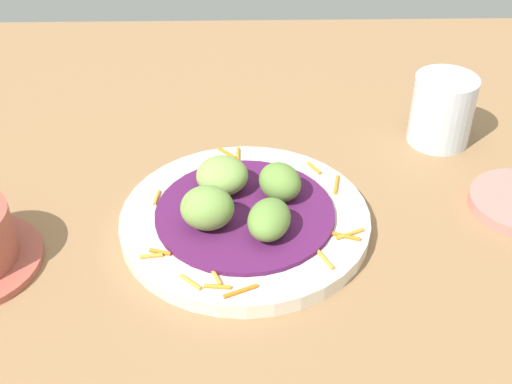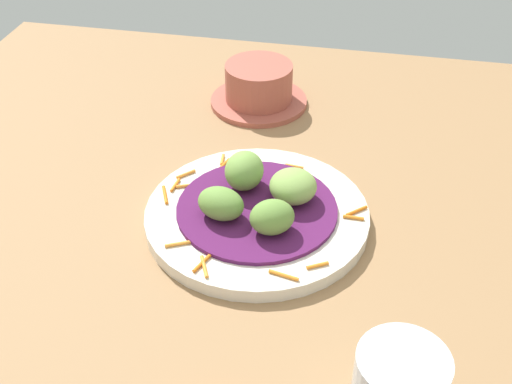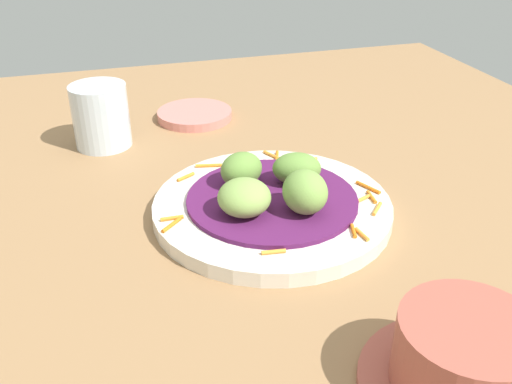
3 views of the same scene
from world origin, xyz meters
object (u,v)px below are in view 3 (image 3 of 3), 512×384
guac_scoop_left (244,197)px  side_plate_small (195,115)px  main_plate (271,208)px  water_glass (101,116)px  guac_scoop_back (241,169)px  guac_scoop_center (305,192)px  terracotta_bowl (464,363)px  guac_scoop_right (297,169)px

guac_scoop_left → side_plate_small: bearing=88.1°
main_plate → water_glass: (-16.64, 24.34, 3.49)cm
guac_scoop_left → water_glass: size_ratio=0.65×
main_plate → guac_scoop_left: bearing=-147.6°
guac_scoop_back → guac_scoop_left: bearing=-102.6°
guac_scoop_back → water_glass: 25.05cm
guac_scoop_center → water_glass: size_ratio=0.62×
guac_scoop_left → terracotta_bowl: size_ratio=0.38×
side_plate_small → water_glass: (-14.00, -6.08, 3.67)cm
guac_scoop_center → guac_scoop_right: 6.30cm
side_plate_small → guac_scoop_back: bearing=-89.5°
side_plate_small → terracotta_bowl: terracotta_bowl is taller
guac_scoop_left → water_glass: (-12.89, 26.72, 0.27)cm
guac_scoop_center → water_glass: 33.93cm
guac_scoop_right → side_plate_small: guac_scoop_right is taller
guac_scoop_right → side_plate_small: (-6.38, 28.04, -3.33)cm
guac_scoop_left → guac_scoop_back: 6.28cm
guac_scoop_right → terracotta_bowl: size_ratio=0.38×
guac_scoop_left → terracotta_bowl: terracotta_bowl is taller
guac_scoop_left → guac_scoop_back: guac_scoop_back is taller
guac_scoop_back → side_plate_small: 26.90cm
guac_scoop_center → guac_scoop_right: bearing=77.4°
main_plate → guac_scoop_right: 5.45cm
main_plate → guac_scoop_back: (-2.38, 3.75, 3.27)cm
guac_scoop_right → guac_scoop_back: guac_scoop_back is taller
terracotta_bowl → guac_scoop_back: bearing=103.9°
main_plate → guac_scoop_center: 5.74cm
guac_scoop_right → terracotta_bowl: (1.62, -29.90, -1.12)cm
side_plate_small → water_glass: 15.70cm
guac_scoop_back → terracotta_bowl: bearing=-76.1°
guac_scoop_right → guac_scoop_back: bearing=167.4°
guac_scoop_left → guac_scoop_right: guac_scoop_left is taller
water_glass → side_plate_small: bearing=23.5°
side_plate_small → terracotta_bowl: size_ratio=0.79×
main_plate → guac_scoop_center: bearing=-57.6°
guac_scoop_left → guac_scoop_right: 8.89cm
side_plate_small → guac_scoop_right: bearing=-77.2°
guac_scoop_center → guac_scoop_left: bearing=167.4°
guac_scoop_right → water_glass: water_glass is taller
main_plate → side_plate_small: main_plate is taller
guac_scoop_back → water_glass: water_glass is taller
main_plate → guac_scoop_back: 5.52cm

